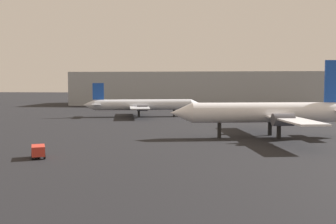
% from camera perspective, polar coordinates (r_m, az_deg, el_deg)
% --- Properties ---
extents(airplane_on_taxiway, '(27.91, 26.66, 11.03)m').
position_cam_1_polar(airplane_on_taxiway, '(57.71, 14.60, -0.05)').
color(airplane_on_taxiway, white).
rests_on(airplane_on_taxiway, ground_plane).
extents(airplane_distant, '(27.47, 19.37, 7.73)m').
position_cam_1_polar(airplane_distant, '(90.51, -3.78, 1.05)').
color(airplane_distant, silver).
rests_on(airplane_distant, ground_plane).
extents(baggage_cart, '(2.21, 2.72, 1.30)m').
position_cam_1_polar(baggage_cart, '(42.77, -18.38, -5.38)').
color(baggage_cart, red).
rests_on(baggage_cart, ground_plane).
extents(terminal_building, '(85.48, 25.88, 11.48)m').
position_cam_1_polar(terminal_building, '(141.37, 4.05, 3.43)').
color(terminal_building, '#999EA3').
rests_on(terminal_building, ground_plane).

